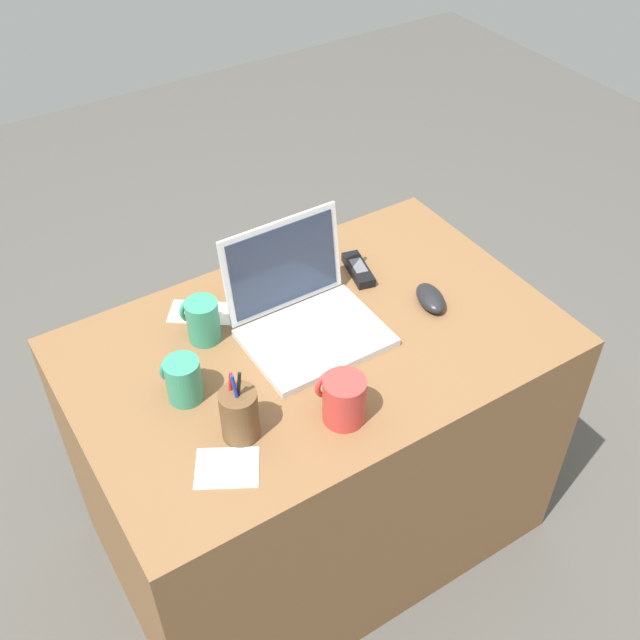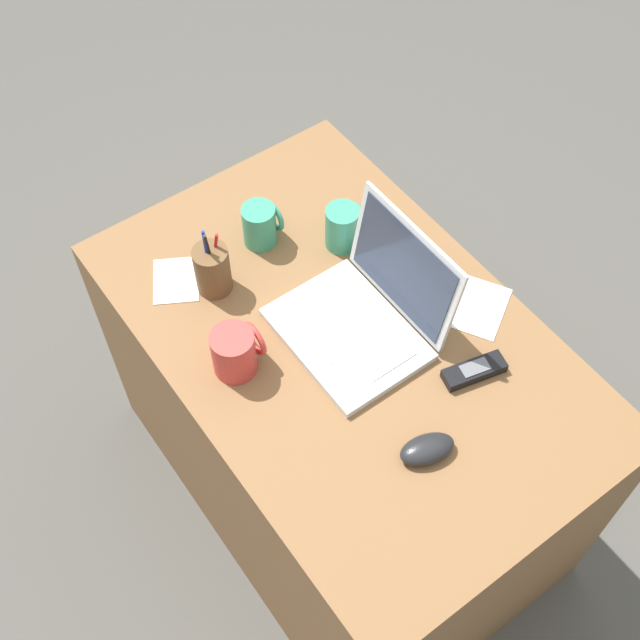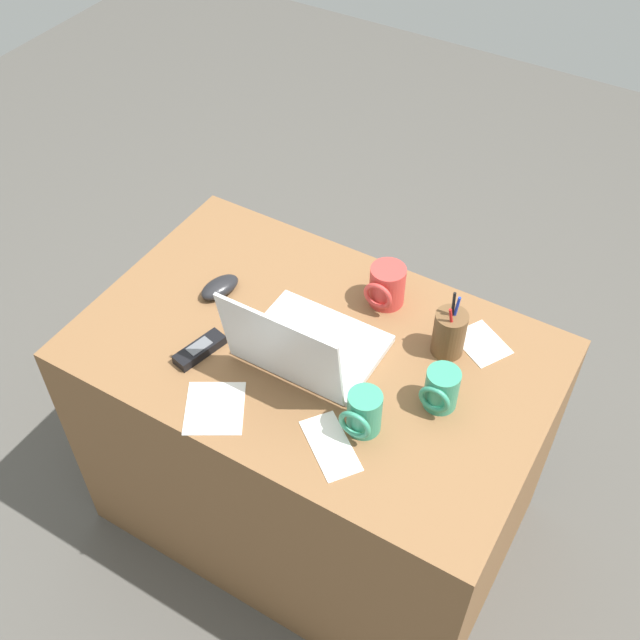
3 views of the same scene
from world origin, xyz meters
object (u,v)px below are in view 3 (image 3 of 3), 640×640
at_px(computer_mouse, 220,287).
at_px(coffee_mug_spare, 387,286).
at_px(pen_holder, 449,333).
at_px(coffee_mug_tall, 363,413).
at_px(coffee_mug_white, 442,388).
at_px(laptop, 303,347).
at_px(cordless_phone, 200,350).

xyz_separation_m(computer_mouse, coffee_mug_spare, (-0.38, -0.19, 0.04)).
height_order(computer_mouse, coffee_mug_spare, coffee_mug_spare).
distance_m(computer_mouse, pen_holder, 0.59).
xyz_separation_m(coffee_mug_tall, pen_holder, (-0.06, -0.30, 0.01)).
relative_size(coffee_mug_white, coffee_mug_spare, 0.95).
xyz_separation_m(coffee_mug_spare, pen_holder, (-0.20, 0.07, 0.01)).
bearing_deg(laptop, coffee_mug_spare, -105.28).
distance_m(laptop, coffee_mug_tall, 0.23).
bearing_deg(coffee_mug_white, cordless_phone, 15.58).
relative_size(computer_mouse, coffee_mug_tall, 1.03).
bearing_deg(coffee_mug_white, pen_holder, -71.52).
xyz_separation_m(computer_mouse, cordless_phone, (-0.08, 0.19, -0.01)).
bearing_deg(pen_holder, laptop, 36.26).
distance_m(coffee_mug_tall, pen_holder, 0.31).
height_order(laptop, coffee_mug_tall, laptop).
bearing_deg(coffee_mug_tall, laptop, -25.28).
xyz_separation_m(laptop, coffee_mug_white, (-0.33, -0.05, 0.00)).
xyz_separation_m(laptop, coffee_mug_spare, (-0.07, -0.27, 0.01)).
bearing_deg(coffee_mug_tall, coffee_mug_white, -127.64).
distance_m(laptop, pen_holder, 0.34).
xyz_separation_m(coffee_mug_spare, cordless_phone, (0.30, 0.38, -0.04)).
height_order(laptop, pen_holder, laptop).
relative_size(coffee_mug_tall, coffee_mug_spare, 0.98).
height_order(cordless_phone, pen_holder, pen_holder).
relative_size(cordless_phone, pen_holder, 0.76).
relative_size(coffee_mug_tall, pen_holder, 0.59).
bearing_deg(laptop, cordless_phone, 25.08).
relative_size(laptop, pen_holder, 1.72).
distance_m(computer_mouse, coffee_mug_white, 0.63).
distance_m(computer_mouse, coffee_mug_spare, 0.42).
bearing_deg(laptop, coffee_mug_white, -171.51).
distance_m(computer_mouse, cordless_phone, 0.21).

